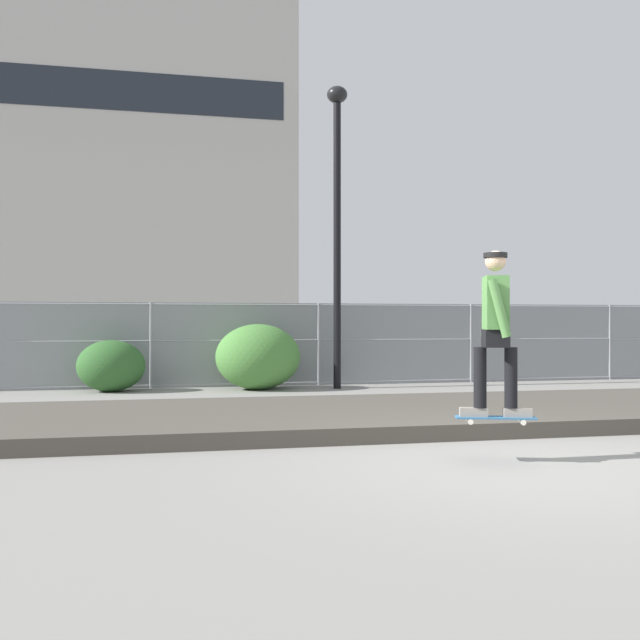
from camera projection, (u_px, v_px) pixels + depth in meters
ground_plane at (517, 465)px, 7.19m from camera, size 120.00×120.00×0.00m
gravel_berm at (407, 414)px, 10.40m from camera, size 12.45×3.70×0.20m
skateboard at (495, 418)px, 7.30m from camera, size 0.82×0.43×0.07m
skater at (495, 323)px, 7.30m from camera, size 0.72×0.62×1.69m
chain_fence at (319, 344)px, 16.30m from camera, size 22.28×0.06×1.85m
street_lamp at (337, 199)px, 15.45m from camera, size 0.44×0.44×6.49m
parked_car_near at (167, 344)px, 19.00m from camera, size 4.51×2.16×1.66m
library_building at (105, 161)px, 51.00m from camera, size 25.57×12.65×25.71m
shrub_left at (111, 366)px, 14.72m from camera, size 1.37×1.12×1.06m
shrub_center at (258, 357)px, 15.18m from camera, size 1.79×1.47×1.38m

